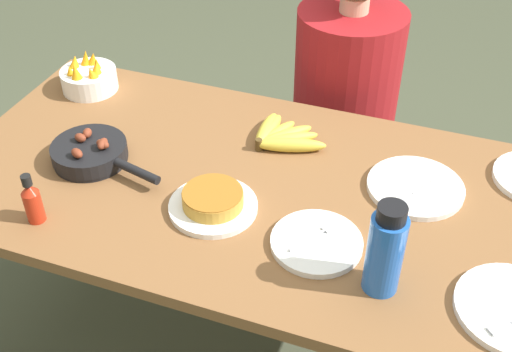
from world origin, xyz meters
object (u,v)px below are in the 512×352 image
(fruit_bowl_mango, at_px, (89,77))
(banana_bunch, at_px, (279,136))
(frittata_plate_center, at_px, (213,202))
(hot_sauce_bottle, at_px, (32,201))
(skillet, at_px, (91,153))
(empty_plate_mid_edge, at_px, (415,187))
(empty_plate_near_front, at_px, (317,242))
(water_bottle, at_px, (385,251))
(person_figure, at_px, (341,136))

(fruit_bowl_mango, bearing_deg, banana_bunch, -6.07)
(frittata_plate_center, relative_size, hot_sauce_bottle, 1.63)
(skillet, xyz_separation_m, empty_plate_mid_edge, (0.85, 0.18, -0.02))
(empty_plate_near_front, xyz_separation_m, fruit_bowl_mango, (-0.87, 0.43, 0.03))
(banana_bunch, relative_size, fruit_bowl_mango, 1.20)
(banana_bunch, bearing_deg, water_bottle, -49.25)
(banana_bunch, relative_size, skillet, 0.62)
(skillet, bearing_deg, frittata_plate_center, 3.63)
(empty_plate_mid_edge, bearing_deg, person_figure, 119.66)
(frittata_plate_center, distance_m, empty_plate_mid_edge, 0.52)
(empty_plate_near_front, relative_size, water_bottle, 0.94)
(empty_plate_mid_edge, relative_size, person_figure, 0.20)
(banana_bunch, height_order, empty_plate_near_front, banana_bunch)
(empty_plate_near_front, distance_m, water_bottle, 0.21)
(banana_bunch, bearing_deg, frittata_plate_center, -100.83)
(banana_bunch, distance_m, fruit_bowl_mango, 0.66)
(banana_bunch, height_order, person_figure, person_figure)
(hot_sauce_bottle, bearing_deg, person_figure, 60.94)
(empty_plate_mid_edge, distance_m, person_figure, 0.68)
(fruit_bowl_mango, distance_m, person_figure, 0.90)
(water_bottle, relative_size, hot_sauce_bottle, 1.68)
(banana_bunch, bearing_deg, hot_sauce_bottle, -131.49)
(hot_sauce_bottle, height_order, person_figure, person_figure)
(empty_plate_mid_edge, distance_m, fruit_bowl_mango, 1.07)
(empty_plate_mid_edge, height_order, fruit_bowl_mango, fruit_bowl_mango)
(fruit_bowl_mango, bearing_deg, frittata_plate_center, -33.84)
(skillet, height_order, frittata_plate_center, skillet)
(banana_bunch, distance_m, person_figure, 0.55)
(skillet, height_order, person_figure, person_figure)
(frittata_plate_center, height_order, empty_plate_mid_edge, frittata_plate_center)
(fruit_bowl_mango, bearing_deg, water_bottle, -26.13)
(frittata_plate_center, height_order, fruit_bowl_mango, fruit_bowl_mango)
(banana_bunch, xyz_separation_m, skillet, (-0.45, -0.26, 0.01))
(empty_plate_mid_edge, xyz_separation_m, hot_sauce_bottle, (-0.85, -0.43, 0.05))
(banana_bunch, relative_size, empty_plate_mid_edge, 0.85)
(skillet, distance_m, empty_plate_near_front, 0.67)
(frittata_plate_center, distance_m, fruit_bowl_mango, 0.72)
(fruit_bowl_mango, height_order, person_figure, person_figure)
(water_bottle, distance_m, hot_sauce_bottle, 0.83)
(empty_plate_mid_edge, relative_size, fruit_bowl_mango, 1.42)
(empty_plate_near_front, bearing_deg, banana_bunch, 120.45)
(empty_plate_mid_edge, xyz_separation_m, fruit_bowl_mango, (-1.06, 0.15, 0.03))
(skillet, bearing_deg, person_figure, 67.02)
(hot_sauce_bottle, distance_m, person_figure, 1.16)
(empty_plate_near_front, relative_size, hot_sauce_bottle, 1.59)
(fruit_bowl_mango, bearing_deg, empty_plate_mid_edge, -8.13)
(empty_plate_near_front, bearing_deg, fruit_bowl_mango, 153.56)
(water_bottle, bearing_deg, fruit_bowl_mango, 153.87)
(empty_plate_mid_edge, bearing_deg, water_bottle, -93.46)
(water_bottle, xyz_separation_m, person_figure, (-0.29, 0.90, -0.37))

